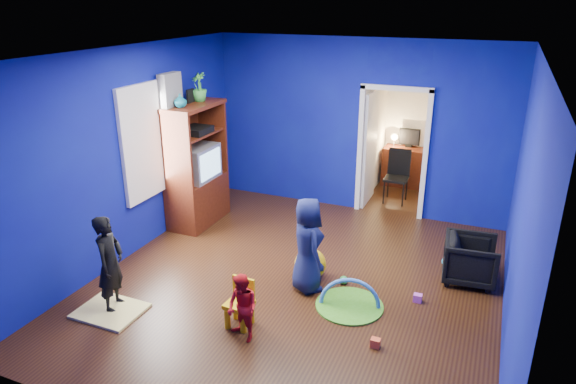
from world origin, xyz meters
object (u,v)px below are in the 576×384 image
at_px(crt_tv, 198,163).
at_px(hopper_ball, 310,264).
at_px(play_mat, 349,305).
at_px(study_desk, 406,167).
at_px(child_black, 110,264).
at_px(child_navy, 308,245).
at_px(vase, 180,101).
at_px(armchair, 470,260).
at_px(folding_chair, 396,178).
at_px(toddler_red, 242,308).
at_px(kid_chair, 239,306).
at_px(tv_armoire, 196,165).

bearing_deg(crt_tv, hopper_ball, -23.93).
distance_m(play_mat, study_desk, 4.54).
distance_m(child_black, crt_tv, 2.62).
height_order(child_navy, play_mat, child_navy).
xyz_separation_m(vase, study_desk, (2.81, 3.36, -1.69)).
xyz_separation_m(armchair, folding_chair, (-1.46, 2.37, 0.16)).
bearing_deg(study_desk, child_navy, -95.61).
relative_size(vase, hopper_ball, 0.48).
xyz_separation_m(toddler_red, vase, (-2.11, 2.20, 1.67)).
height_order(child_black, hopper_ball, child_black).
height_order(child_black, toddler_red, child_black).
bearing_deg(folding_chair, crt_tv, -142.84).
relative_size(armchair, kid_chair, 1.32).
bearing_deg(play_mat, kid_chair, -141.21).
xyz_separation_m(play_mat, folding_chair, (-0.19, 3.56, 0.45)).
relative_size(kid_chair, study_desk, 0.57).
distance_m(child_navy, toddler_red, 1.28).
height_order(child_black, kid_chair, child_black).
bearing_deg(folding_chair, vase, -139.50).
xyz_separation_m(tv_armoire, kid_chair, (1.96, -2.30, -0.73)).
xyz_separation_m(tv_armoire, folding_chair, (2.81, 2.10, -0.52)).
bearing_deg(folding_chair, kid_chair, -100.96).
xyz_separation_m(vase, crt_tv, (0.04, 0.30, -1.04)).
distance_m(armchair, toddler_red, 3.10).
height_order(hopper_ball, folding_chair, folding_chair).
xyz_separation_m(child_navy, hopper_ball, (-0.05, 0.25, -0.41)).
height_order(kid_chair, play_mat, kid_chair).
bearing_deg(crt_tv, study_desk, 47.85).
bearing_deg(vase, play_mat, -21.08).
height_order(study_desk, folding_chair, folding_chair).
bearing_deg(child_black, toddler_red, -101.75).
xyz_separation_m(child_black, folding_chair, (2.38, 4.66, -0.14)).
xyz_separation_m(child_black, toddler_red, (1.68, 0.06, -0.21)).
xyz_separation_m(vase, play_mat, (3.00, -1.16, -2.05)).
relative_size(child_navy, hopper_ball, 2.96).
relative_size(child_navy, folding_chair, 1.34).
bearing_deg(crt_tv, child_black, -81.45).
distance_m(tv_armoire, hopper_ball, 2.66).
relative_size(armchair, tv_armoire, 0.34).
xyz_separation_m(armchair, kid_chair, (-2.31, -2.03, -0.05)).
distance_m(child_black, child_navy, 2.35).
distance_m(child_navy, folding_chair, 3.40).
height_order(child_navy, vase, vase).
bearing_deg(study_desk, tv_armoire, -132.56).
bearing_deg(child_navy, study_desk, -47.75).
bearing_deg(vase, crt_tv, 82.41).
distance_m(child_navy, study_desk, 4.35).
bearing_deg(tv_armoire, toddler_red, -49.84).
bearing_deg(child_black, tv_armoire, -4.46).
height_order(armchair, crt_tv, crt_tv).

